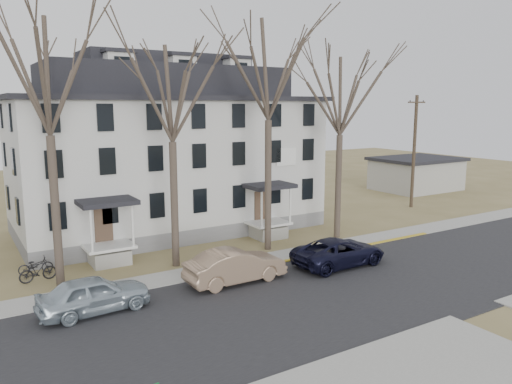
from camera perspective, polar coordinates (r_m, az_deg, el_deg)
ground at (r=22.82m, az=13.05°, el=-12.68°), size 120.00×120.00×0.00m
main_road at (r=24.17m, az=9.65°, el=-11.25°), size 120.00×10.00×0.04m
far_sidewalk at (r=28.66m, az=1.65°, el=-7.70°), size 120.00×2.00×0.08m
yellow_curb at (r=30.93m, az=10.39°, el=-6.53°), size 14.00×0.25×0.06m
boarding_house at (r=35.41m, az=-9.98°, el=4.43°), size 20.80×12.36×12.05m
distant_building at (r=54.27m, az=17.84°, el=2.02°), size 8.50×6.50×3.35m
tree_far_left at (r=24.98m, az=-22.93°, el=13.00°), size 8.40×8.40×13.72m
tree_mid_left at (r=26.59m, az=-9.69°, el=11.79°), size 7.80×7.80×12.74m
tree_center at (r=29.48m, az=1.45°, el=14.61°), size 9.00×9.00×14.70m
tree_mid_right at (r=32.72m, az=9.69°, el=11.40°), size 7.80×7.80×12.74m
utility_pole_far at (r=44.38m, az=17.62°, el=4.58°), size 2.00×0.28×9.50m
car_silver at (r=22.44m, az=-18.00°, el=-11.15°), size 4.72×2.11×1.58m
car_tan at (r=24.81m, az=-2.36°, el=-8.51°), size 5.08×1.82×1.67m
car_navy at (r=27.70m, az=9.47°, el=-6.84°), size 5.43×2.57×1.50m
bicycle_left at (r=28.45m, az=-23.87°, el=-7.77°), size 1.70×0.63×0.89m
bicycle_right at (r=27.19m, az=-23.66°, el=-8.34°), size 1.85×0.72×1.08m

